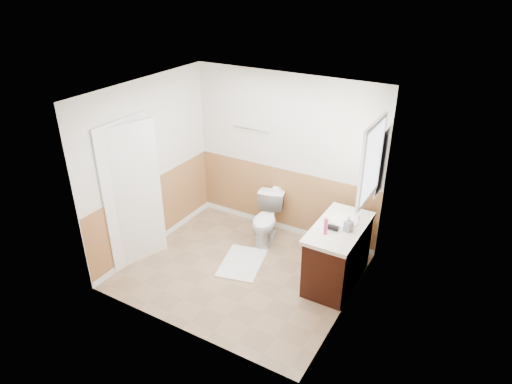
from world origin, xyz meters
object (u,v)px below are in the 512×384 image
Objects in this scene: bath_mat at (242,263)px; lotion_bottle at (326,226)px; soap_dispenser at (349,224)px; vanity_cabinet at (337,256)px; toilet at (266,220)px.

lotion_bottle is at bearing 2.17° from bath_mat.
soap_dispenser is at bearing 43.27° from lotion_bottle.
soap_dispenser is (0.12, -0.05, 0.55)m from vanity_cabinet.
soap_dispenser is (1.41, 0.25, 0.94)m from bath_mat.
toilet is at bearing 162.62° from vanity_cabinet.
lotion_bottle is at bearing -111.09° from vanity_cabinet.
lotion_bottle is at bearing -136.73° from soap_dispenser.
bath_mat is at bearing -103.80° from toilet.
soap_dispenser is at bearing -23.49° from vanity_cabinet.
soap_dispenser is (0.22, 0.21, -0.01)m from lotion_bottle.
soap_dispenser is at bearing -31.72° from toilet.
vanity_cabinet reaches higher than toilet.
bath_mat is 0.73× the size of vanity_cabinet.
toilet is at bearing 162.08° from soap_dispenser.
lotion_bottle reaches higher than soap_dispenser.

